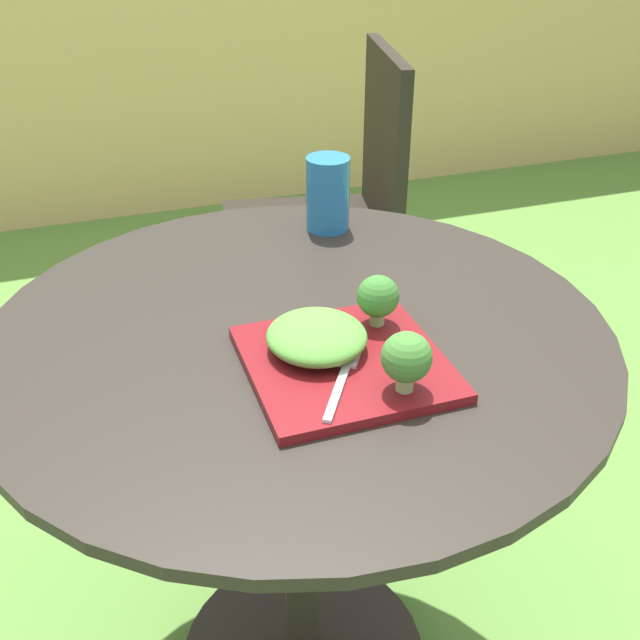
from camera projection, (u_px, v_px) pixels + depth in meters
name	position (u px, v px, depth m)	size (l,w,h in m)	color
bamboo_fence	(121.00, 43.00, 2.91)	(8.00, 0.08, 1.38)	tan
patio_table	(300.00, 480.00, 1.18)	(0.86, 0.86, 0.74)	#28231E
patio_chair	(341.00, 199.00, 1.99)	(0.52, 0.52, 0.90)	black
salad_plate	(345.00, 363.00, 0.95)	(0.24, 0.24, 0.01)	maroon
drinking_glass	(328.00, 198.00, 1.28)	(0.07, 0.07, 0.13)	#236BA8
fork	(344.00, 374.00, 0.91)	(0.10, 0.14, 0.00)	silver
lettuce_mound	(317.00, 336.00, 0.95)	(0.13, 0.13, 0.04)	#519338
broccoli_floret_0	(406.00, 358.00, 0.86)	(0.06, 0.06, 0.08)	#99B770
broccoli_floret_1	(378.00, 297.00, 0.99)	(0.06, 0.06, 0.07)	#99B770
cucumber_slice_0	(407.00, 346.00, 0.96)	(0.05, 0.05, 0.01)	#8EB766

